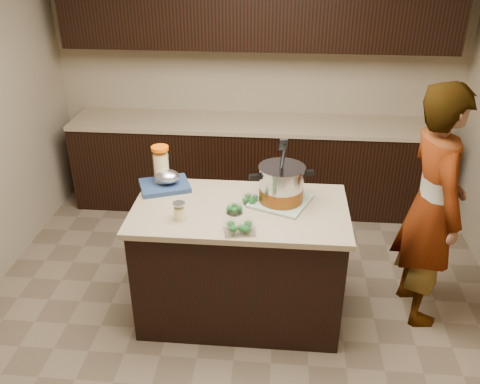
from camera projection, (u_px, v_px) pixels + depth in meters
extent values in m
plane|color=brown|center=(240.00, 311.00, 3.85)|extent=(4.00, 4.00, 0.00)
cube|color=tan|center=(258.00, 68.00, 4.98)|extent=(4.00, 0.04, 2.70)
cube|color=black|center=(255.00, 166.00, 5.15)|extent=(3.60, 0.60, 0.86)
cube|color=tan|center=(255.00, 124.00, 4.94)|extent=(3.60, 0.63, 0.04)
cube|color=black|center=(258.00, 6.00, 4.54)|extent=(3.60, 0.35, 0.75)
cube|color=black|center=(240.00, 264.00, 3.65)|extent=(1.40, 0.75, 0.86)
cube|color=tan|center=(240.00, 210.00, 3.44)|extent=(1.46, 0.81, 0.04)
cube|color=#547C55|center=(281.00, 201.00, 3.49)|extent=(0.47, 0.47, 0.02)
cylinder|color=#B7B7BC|center=(281.00, 185.00, 3.43)|extent=(0.36, 0.36, 0.23)
cylinder|color=brown|center=(281.00, 194.00, 3.46)|extent=(0.37, 0.37, 0.10)
cylinder|color=#B7B7BC|center=(282.00, 168.00, 3.37)|extent=(0.39, 0.39, 0.02)
cube|color=black|center=(255.00, 177.00, 3.37)|extent=(0.08, 0.06, 0.03)
cube|color=black|center=(308.00, 173.00, 3.43)|extent=(0.08, 0.06, 0.03)
cylinder|color=black|center=(282.00, 161.00, 3.31)|extent=(0.06, 0.13, 0.29)
cylinder|color=#F6E796|center=(162.00, 170.00, 3.67)|extent=(0.12, 0.12, 0.25)
cylinder|color=white|center=(161.00, 168.00, 3.66)|extent=(0.14, 0.14, 0.28)
cylinder|color=#FA6105|center=(160.00, 149.00, 3.59)|extent=(0.14, 0.14, 0.02)
cylinder|color=#F6E796|center=(179.00, 214.00, 3.27)|extent=(0.08, 0.08, 0.09)
cylinder|color=white|center=(179.00, 212.00, 3.27)|extent=(0.09, 0.09, 0.11)
cylinder|color=silver|center=(179.00, 203.00, 3.24)|extent=(0.10, 0.10, 0.02)
cylinder|color=silver|center=(250.00, 200.00, 3.47)|extent=(0.13, 0.13, 0.05)
cylinder|color=silver|center=(234.00, 209.00, 3.36)|extent=(0.13, 0.13, 0.05)
cube|color=silver|center=(239.00, 227.00, 3.14)|extent=(0.21, 0.17, 0.07)
cube|color=navy|center=(165.00, 186.00, 3.68)|extent=(0.42, 0.38, 0.03)
ellipsoid|color=silver|center=(167.00, 178.00, 3.65)|extent=(0.18, 0.14, 0.10)
imported|color=gray|center=(432.00, 207.00, 3.48)|extent=(0.51, 0.69, 1.76)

